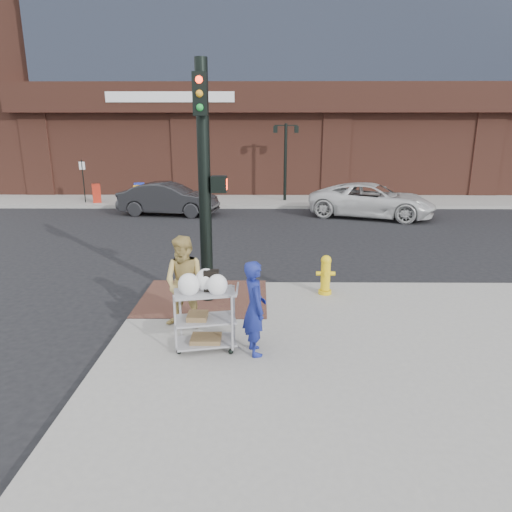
{
  "coord_description": "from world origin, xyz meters",
  "views": [
    {
      "loc": [
        0.65,
        -8.71,
        3.76
      ],
      "look_at": [
        0.57,
        0.45,
        1.25
      ],
      "focal_mm": 32.0,
      "sensor_mm": 36.0,
      "label": 1
    }
  ],
  "objects_px": {
    "traffic_signal_pole": "(205,178)",
    "pedestrian_tan": "(186,283)",
    "woman_blue": "(255,308)",
    "minivan_white": "(372,200)",
    "utility_cart": "(205,314)",
    "sedan_dark": "(169,199)",
    "lamp_post": "(285,154)",
    "fire_hydrant": "(326,274)"
  },
  "relations": [
    {
      "from": "traffic_signal_pole",
      "to": "pedestrian_tan",
      "type": "height_order",
      "value": "traffic_signal_pole"
    },
    {
      "from": "woman_blue",
      "to": "minivan_white",
      "type": "relative_size",
      "value": 0.29
    },
    {
      "from": "pedestrian_tan",
      "to": "utility_cart",
      "type": "relative_size",
      "value": 1.27
    },
    {
      "from": "traffic_signal_pole",
      "to": "sedan_dark",
      "type": "height_order",
      "value": "traffic_signal_pole"
    },
    {
      "from": "utility_cart",
      "to": "sedan_dark",
      "type": "bearing_deg",
      "value": 103.48
    },
    {
      "from": "woman_blue",
      "to": "lamp_post",
      "type": "bearing_deg",
      "value": -19.43
    },
    {
      "from": "sedan_dark",
      "to": "fire_hydrant",
      "type": "relative_size",
      "value": 4.95
    },
    {
      "from": "minivan_white",
      "to": "fire_hydrant",
      "type": "xyz_separation_m",
      "value": [
        -3.53,
        -10.53,
        -0.14
      ]
    },
    {
      "from": "pedestrian_tan",
      "to": "utility_cart",
      "type": "distance_m",
      "value": 1.04
    },
    {
      "from": "woman_blue",
      "to": "minivan_white",
      "type": "distance_m",
      "value": 14.38
    },
    {
      "from": "lamp_post",
      "to": "minivan_white",
      "type": "bearing_deg",
      "value": -49.18
    },
    {
      "from": "traffic_signal_pole",
      "to": "woman_blue",
      "type": "height_order",
      "value": "traffic_signal_pole"
    },
    {
      "from": "minivan_white",
      "to": "fire_hydrant",
      "type": "relative_size",
      "value": 6.0
    },
    {
      "from": "fire_hydrant",
      "to": "pedestrian_tan",
      "type": "bearing_deg",
      "value": -147.14
    },
    {
      "from": "traffic_signal_pole",
      "to": "minivan_white",
      "type": "distance_m",
      "value": 12.74
    },
    {
      "from": "minivan_white",
      "to": "utility_cart",
      "type": "height_order",
      "value": "utility_cart"
    },
    {
      "from": "sedan_dark",
      "to": "minivan_white",
      "type": "height_order",
      "value": "minivan_white"
    },
    {
      "from": "lamp_post",
      "to": "woman_blue",
      "type": "distance_m",
      "value": 17.84
    },
    {
      "from": "woman_blue",
      "to": "pedestrian_tan",
      "type": "relative_size",
      "value": 0.91
    },
    {
      "from": "fire_hydrant",
      "to": "minivan_white",
      "type": "bearing_deg",
      "value": 71.46
    },
    {
      "from": "minivan_white",
      "to": "woman_blue",
      "type": "bearing_deg",
      "value": -179.5
    },
    {
      "from": "sedan_dark",
      "to": "utility_cart",
      "type": "bearing_deg",
      "value": -157.8
    },
    {
      "from": "minivan_white",
      "to": "fire_hydrant",
      "type": "distance_m",
      "value": 11.11
    },
    {
      "from": "sedan_dark",
      "to": "utility_cart",
      "type": "xyz_separation_m",
      "value": [
        3.31,
        -13.79,
        0.04
      ]
    },
    {
      "from": "woman_blue",
      "to": "sedan_dark",
      "type": "xyz_separation_m",
      "value": [
        -4.14,
        13.95,
        -0.21
      ]
    },
    {
      "from": "utility_cart",
      "to": "fire_hydrant",
      "type": "distance_m",
      "value": 3.67
    },
    {
      "from": "minivan_white",
      "to": "sedan_dark",
      "type": "bearing_deg",
      "value": 108.21
    },
    {
      "from": "lamp_post",
      "to": "traffic_signal_pole",
      "type": "xyz_separation_m",
      "value": [
        -2.48,
        -15.23,
        0.21
      ]
    },
    {
      "from": "minivan_white",
      "to": "traffic_signal_pole",
      "type": "bearing_deg",
      "value": 172.0
    },
    {
      "from": "traffic_signal_pole",
      "to": "minivan_white",
      "type": "bearing_deg",
      "value": 60.65
    },
    {
      "from": "pedestrian_tan",
      "to": "sedan_dark",
      "type": "distance_m",
      "value": 13.21
    },
    {
      "from": "sedan_dark",
      "to": "fire_hydrant",
      "type": "distance_m",
      "value": 12.43
    },
    {
      "from": "woman_blue",
      "to": "sedan_dark",
      "type": "distance_m",
      "value": 14.55
    },
    {
      "from": "utility_cart",
      "to": "lamp_post",
      "type": "bearing_deg",
      "value": 82.65
    },
    {
      "from": "pedestrian_tan",
      "to": "minivan_white",
      "type": "distance_m",
      "value": 13.96
    },
    {
      "from": "traffic_signal_pole",
      "to": "woman_blue",
      "type": "bearing_deg",
      "value": -67.1
    },
    {
      "from": "lamp_post",
      "to": "woman_blue",
      "type": "xyz_separation_m",
      "value": [
        -1.43,
        -17.7,
        -1.66
      ]
    },
    {
      "from": "pedestrian_tan",
      "to": "sedan_dark",
      "type": "xyz_separation_m",
      "value": [
        -2.85,
        12.9,
        -0.29
      ]
    },
    {
      "from": "utility_cart",
      "to": "pedestrian_tan",
      "type": "bearing_deg",
      "value": 117.31
    },
    {
      "from": "utility_cart",
      "to": "fire_hydrant",
      "type": "bearing_deg",
      "value": 48.74
    },
    {
      "from": "fire_hydrant",
      "to": "utility_cart",
      "type": "bearing_deg",
      "value": -131.26
    },
    {
      "from": "sedan_dark",
      "to": "fire_hydrant",
      "type": "height_order",
      "value": "sedan_dark"
    }
  ]
}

